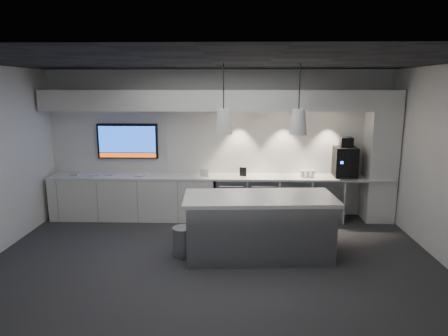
{
  "coord_description": "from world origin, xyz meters",
  "views": [
    {
      "loc": [
        0.33,
        -5.66,
        2.67
      ],
      "look_at": [
        0.13,
        1.1,
        1.28
      ],
      "focal_mm": 32.0,
      "sensor_mm": 36.0,
      "label": 1
    }
  ],
  "objects_px": {
    "coffee_machine": "(345,160)",
    "island": "(259,226)",
    "wall_tv": "(128,141)",
    "bin": "(183,242)"
  },
  "relations": [
    {
      "from": "island",
      "to": "coffee_machine",
      "type": "distance_m",
      "value": 2.69
    },
    {
      "from": "island",
      "to": "coffee_machine",
      "type": "xyz_separation_m",
      "value": [
        1.8,
        1.86,
        0.72
      ]
    },
    {
      "from": "bin",
      "to": "coffee_machine",
      "type": "height_order",
      "value": "coffee_machine"
    },
    {
      "from": "island",
      "to": "coffee_machine",
      "type": "bearing_deg",
      "value": 42.61
    },
    {
      "from": "island",
      "to": "bin",
      "type": "height_order",
      "value": "island"
    },
    {
      "from": "wall_tv",
      "to": "island",
      "type": "bearing_deg",
      "value": -39.0
    },
    {
      "from": "island",
      "to": "wall_tv",
      "type": "bearing_deg",
      "value": 137.67
    },
    {
      "from": "island",
      "to": "coffee_machine",
      "type": "height_order",
      "value": "coffee_machine"
    },
    {
      "from": "wall_tv",
      "to": "coffee_machine",
      "type": "bearing_deg",
      "value": -3.2
    },
    {
      "from": "coffee_machine",
      "to": "island",
      "type": "bearing_deg",
      "value": -131.07
    }
  ]
}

